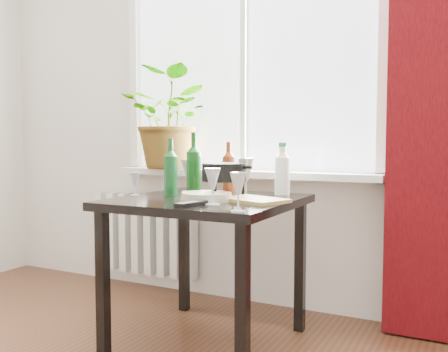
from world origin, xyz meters
The scene contains 19 objects.
window centered at (0.00, 2.22, 1.60)m, with size 1.72×0.08×1.62m.
windowsill centered at (0.00, 2.15, 0.82)m, with size 1.72×0.20×0.04m.
curtain centered at (1.12, 2.12, 1.30)m, with size 0.50×0.12×2.56m.
radiator centered at (-0.75, 2.18, 0.38)m, with size 0.80×0.10×0.55m.
table centered at (0.10, 1.55, 0.65)m, with size 0.85×0.85×0.74m.
potted_plant centered at (-0.48, 2.12, 1.17)m, with size 0.58×0.50×0.64m, color #3A661B.
wine_bottle_left centered at (-0.14, 1.58, 0.89)m, with size 0.07×0.07×0.30m, color #0D4619, non-canonical shape.
wine_bottle_right centered at (-0.08, 1.72, 0.91)m, with size 0.08×0.08×0.34m, color #0C3E0E, non-canonical shape.
bottle_amber centered at (0.05, 1.89, 0.88)m, with size 0.07×0.07×0.29m, color #66230B, non-canonical shape.
cleaning_bottle centered at (0.38, 1.87, 0.88)m, with size 0.08×0.08×0.28m, color white, non-canonical shape.
wineglass_front_right centered at (0.26, 1.31, 0.82)m, with size 0.07×0.07×0.17m, color silver, non-canonical shape.
wineglass_far_right centered at (0.45, 1.17, 0.82)m, with size 0.07×0.07×0.16m, color silver, non-canonical shape.
wineglass_back_center centered at (0.24, 1.71, 0.84)m, with size 0.09×0.09×0.20m, color silver, non-canonical shape.
wineglass_back_left centered at (-0.14, 1.75, 0.83)m, with size 0.08×0.08×0.19m, color silver, non-canonical shape.
wineglass_front_left centered at (-0.28, 1.46, 0.80)m, with size 0.05×0.05×0.12m, color #B8BCC6, non-canonical shape.
plate_stack centered at (0.16, 1.44, 0.76)m, with size 0.25×0.25×0.04m, color beige.
fondue_pot centered at (0.17, 1.60, 0.83)m, with size 0.26×0.22×0.17m, color black, non-canonical shape.
tv_remote centered at (0.18, 1.25, 0.75)m, with size 0.05×0.17×0.02m, color black.
cutting_board centered at (0.36, 1.51, 0.75)m, with size 0.31×0.20×0.02m, color #A98E4C.
Camera 1 is at (1.30, -0.62, 1.02)m, focal length 40.00 mm.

